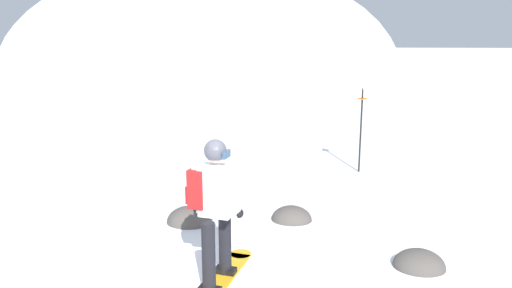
% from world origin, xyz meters
% --- Properties ---
extents(ridge_peak_main, '(28.54, 25.69, 16.18)m').
position_xyz_m(ridge_peak_main, '(-7.78, 30.37, 0.00)').
color(ridge_peak_main, white).
rests_on(ridge_peak_main, ground).
extents(snowboarder_main, '(0.65, 1.82, 1.71)m').
position_xyz_m(snowboarder_main, '(-0.07, 0.58, 0.92)').
color(snowboarder_main, orange).
rests_on(snowboarder_main, ground).
extents(piste_marker_near, '(0.20, 0.20, 1.82)m').
position_xyz_m(piste_marker_near, '(1.91, 5.64, 1.04)').
color(piste_marker_near, black).
rests_on(piste_marker_near, ground).
extents(rock_dark, '(0.63, 0.54, 0.44)m').
position_xyz_m(rock_dark, '(0.68, 2.68, 0.00)').
color(rock_dark, '#4C4742').
rests_on(rock_dark, ground).
extents(rock_mid, '(0.64, 0.55, 0.45)m').
position_xyz_m(rock_mid, '(2.35, 1.33, 0.00)').
color(rock_mid, '#4C4742').
rests_on(rock_mid, ground).
extents(rock_small, '(0.71, 0.61, 0.50)m').
position_xyz_m(rock_small, '(-0.88, 2.36, 0.00)').
color(rock_small, '#4C4742').
rests_on(rock_small, ground).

